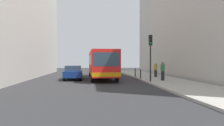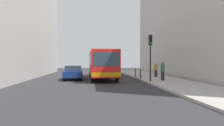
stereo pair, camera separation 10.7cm
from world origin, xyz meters
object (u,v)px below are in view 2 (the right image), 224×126
object	(u,v)px
bollard_near	(141,74)
bollard_mid	(135,73)
car_beside_bus	(73,72)
traffic_light	(150,49)
pedestrian_near_signal	(163,71)
pedestrian_mid_sidewalk	(156,70)
bus	(101,63)
car_behind_bus	(100,68)

from	to	relation	value
bollard_near	bollard_mid	world-z (taller)	same
car_beside_bus	bollard_mid	xyz separation A→B (m)	(6.95, 1.22, -0.16)
traffic_light	bollard_mid	size ratio (longest dim) A/B	4.32
pedestrian_near_signal	pedestrian_mid_sidewalk	xyz separation A→B (m)	(0.63, 3.99, -0.04)
bus	car_behind_bus	xyz separation A→B (m)	(0.42, 11.69, -0.94)
car_behind_bus	traffic_light	bearing A→B (deg)	106.28
traffic_light	pedestrian_mid_sidewalk	bearing A→B (deg)	66.97
bus	car_behind_bus	world-z (taller)	bus
traffic_light	pedestrian_near_signal	distance (m)	2.63
car_behind_bus	bus	bearing A→B (deg)	92.27
bus	car_behind_bus	distance (m)	11.73
bollard_mid	pedestrian_near_signal	bearing A→B (deg)	-71.83
pedestrian_near_signal	pedestrian_mid_sidewalk	distance (m)	4.04
car_beside_bus	car_behind_bus	size ratio (longest dim) A/B	0.98
bollard_mid	bollard_near	bearing A→B (deg)	-90.00
traffic_light	bollard_near	distance (m)	3.93
car_beside_bus	bollard_mid	distance (m)	7.06
car_behind_bus	pedestrian_near_signal	distance (m)	16.96
bollard_mid	bus	bearing A→B (deg)	-176.38
car_beside_bus	pedestrian_near_signal	size ratio (longest dim) A/B	2.55
bollard_mid	pedestrian_near_signal	distance (m)	5.01
pedestrian_mid_sidewalk	pedestrian_near_signal	bearing A→B (deg)	-63.38
car_beside_bus	pedestrian_mid_sidewalk	distance (m)	9.15
pedestrian_near_signal	car_behind_bus	bearing A→B (deg)	55.29
bollard_near	car_beside_bus	bearing A→B (deg)	169.25
bus	pedestrian_near_signal	xyz separation A→B (m)	(5.50, -4.49, -0.70)
car_behind_bus	car_beside_bus	bearing A→B (deg)	79.17
bollard_near	pedestrian_near_signal	distance (m)	2.72
car_behind_bus	pedestrian_near_signal	size ratio (longest dim) A/B	2.60
pedestrian_near_signal	pedestrian_mid_sidewalk	bearing A→B (deg)	28.85
car_behind_bus	bollard_near	xyz separation A→B (m)	(3.53, -13.98, -0.16)
bus	bollard_near	size ratio (longest dim) A/B	11.67
car_behind_bus	bollard_near	world-z (taller)	car_behind_bus
car_beside_bus	traffic_light	world-z (taller)	traffic_light
bus	bollard_near	world-z (taller)	bus
car_behind_bus	traffic_light	world-z (taller)	traffic_light
car_beside_bus	bollard_near	bearing A→B (deg)	167.72
car_beside_bus	bollard_mid	size ratio (longest dim) A/B	4.68
bollard_near	bus	bearing A→B (deg)	149.80
bollard_near	pedestrian_mid_sidewalk	world-z (taller)	pedestrian_mid_sidewalk
car_behind_bus	bollard_mid	xyz separation A→B (m)	(3.53, -11.44, -0.16)
traffic_light	bollard_near	bearing A→B (deg)	91.83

